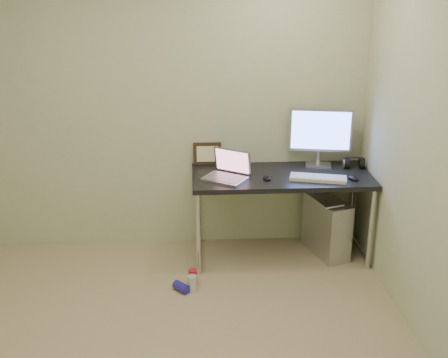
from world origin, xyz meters
TOP-DOWN VIEW (x-y plane):
  - wall_back at (0.00, 1.75)m, footprint 3.50×0.02m
  - desk at (1.00, 1.43)m, footprint 1.49×0.65m
  - tower_computer at (1.41, 1.44)m, footprint 0.35×0.53m
  - cable_a at (1.36, 1.70)m, footprint 0.01×0.16m
  - cable_b at (1.45, 1.68)m, footprint 0.02×0.11m
  - can_red at (0.24, 0.98)m, footprint 0.09×0.09m
  - can_white at (0.24, 0.88)m, footprint 0.08×0.08m
  - can_blue at (0.15, 0.88)m, footprint 0.14×0.15m
  - laptop at (0.55, 1.37)m, footprint 0.42×0.40m
  - monitor at (1.35, 1.63)m, footprint 0.54×0.19m
  - keyboard at (1.27, 1.28)m, footprint 0.47×0.25m
  - mouse_right at (1.56, 1.27)m, footprint 0.10×0.12m
  - mouse_left at (0.86, 1.32)m, footprint 0.07×0.11m
  - headphones at (1.64, 1.56)m, footprint 0.18×0.11m
  - picture_frame at (0.39, 1.73)m, footprint 0.24×0.07m
  - webcam at (0.63, 1.68)m, footprint 0.04×0.04m

SIDE VIEW (x-z plane):
  - can_blue at x=0.15m, z-range 0.00..0.07m
  - can_red at x=0.24m, z-range 0.00..0.13m
  - can_white at x=0.24m, z-range 0.00..0.13m
  - tower_computer at x=1.41m, z-range -0.02..0.52m
  - cable_b at x=1.45m, z-range 0.02..0.74m
  - cable_a at x=1.36m, z-range 0.06..0.74m
  - desk at x=1.00m, z-range 0.29..1.04m
  - keyboard at x=1.27m, z-range 0.75..0.78m
  - mouse_left at x=0.86m, z-range 0.75..0.79m
  - mouse_right at x=1.56m, z-range 0.75..0.79m
  - headphones at x=1.64m, z-range 0.72..0.84m
  - laptop at x=0.55m, z-range 0.69..0.92m
  - webcam at x=0.63m, z-range 0.78..0.90m
  - picture_frame at x=0.39m, z-range 0.75..0.94m
  - monitor at x=1.35m, z-range 0.79..1.30m
  - wall_back at x=0.00m, z-range 0.00..2.50m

